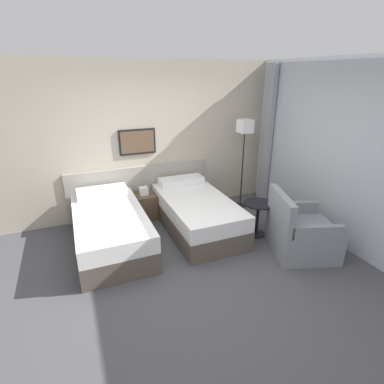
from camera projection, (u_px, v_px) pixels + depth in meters
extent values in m
plane|color=#47474C|center=(194.00, 270.00, 4.04)|extent=(16.00, 16.00, 0.00)
cube|color=#B7AD99|center=(149.00, 141.00, 5.33)|extent=(10.00, 0.06, 2.70)
cube|color=gray|center=(141.00, 190.00, 5.54)|extent=(2.58, 0.04, 0.91)
cube|color=black|center=(137.00, 142.00, 5.20)|extent=(0.64, 0.03, 0.44)
cube|color=brown|center=(138.00, 142.00, 5.19)|extent=(0.58, 0.01, 0.38)
cube|color=white|center=(357.00, 159.00, 4.19)|extent=(0.06, 4.55, 2.70)
cube|color=#B2B7C1|center=(354.00, 161.00, 4.18)|extent=(0.03, 4.19, 2.64)
cube|color=#8E939E|center=(267.00, 137.00, 5.81)|extent=(0.10, 0.24, 2.64)
cube|color=brown|center=(111.00, 237.00, 4.54)|extent=(1.01, 1.93, 0.32)
cube|color=white|center=(110.00, 220.00, 4.44)|extent=(1.00, 1.91, 0.24)
cube|color=white|center=(102.00, 192.00, 5.00)|extent=(0.81, 0.34, 0.13)
cube|color=brown|center=(197.00, 220.00, 5.04)|extent=(1.01, 1.93, 0.32)
cube|color=white|center=(197.00, 205.00, 4.94)|extent=(1.00, 1.91, 0.24)
cube|color=white|center=(181.00, 181.00, 5.50)|extent=(0.81, 0.34, 0.13)
cube|color=brown|center=(145.00, 206.00, 5.40)|extent=(0.40, 0.38, 0.46)
cube|color=white|center=(144.00, 191.00, 5.29)|extent=(0.14, 0.14, 0.14)
cylinder|color=black|center=(240.00, 205.00, 5.98)|extent=(0.24, 0.24, 0.02)
cylinder|color=black|center=(242.00, 170.00, 5.71)|extent=(0.02, 0.02, 1.44)
cube|color=white|center=(245.00, 126.00, 5.40)|extent=(0.24, 0.24, 0.24)
cylinder|color=black|center=(256.00, 234.00, 4.92)|extent=(0.30, 0.30, 0.01)
cylinder|color=black|center=(257.00, 219.00, 4.82)|extent=(0.05, 0.05, 0.53)
cylinder|color=black|center=(259.00, 203.00, 4.72)|extent=(0.46, 0.46, 0.02)
cube|color=gray|center=(302.00, 238.00, 4.38)|extent=(1.07, 1.09, 0.45)
cube|color=gray|center=(281.00, 210.00, 4.19)|extent=(0.38, 0.85, 0.47)
cube|color=gray|center=(317.00, 232.00, 3.91)|extent=(0.70, 0.32, 0.18)
cube|color=gray|center=(295.00, 207.00, 4.63)|extent=(0.70, 0.32, 0.18)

